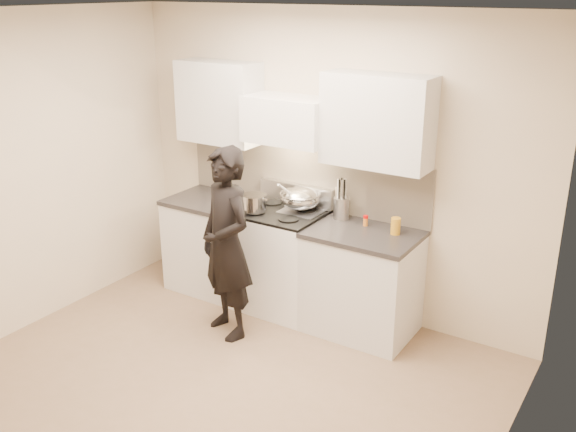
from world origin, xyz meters
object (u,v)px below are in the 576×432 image
Objects in this scene: stove at (281,259)px; counter_right at (362,282)px; person at (226,244)px; utensil_crock at (341,206)px; wok at (300,199)px.

stove reaches higher than counter_right.
counter_right is 0.56× the size of person.
counter_right is 0.68m from utensil_crock.
counter_right is (0.83, 0.00, -0.01)m from stove.
wok reaches higher than stove.
person reaches higher than stove.
utensil_crock is 0.22× the size of person.
utensil_crock reaches higher than counter_right.
person is at bearing -127.49° from utensil_crock.
wok is 0.28× the size of person.
person reaches higher than utensil_crock.
utensil_crock is at bearing 19.43° from stove.
counter_right is 2.01× the size of wok.
stove is 0.78m from utensil_crock.
counter_right is at bearing 56.76° from person.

